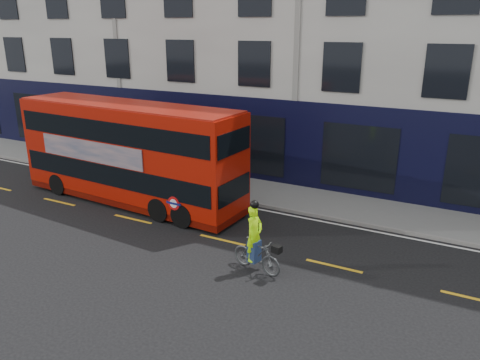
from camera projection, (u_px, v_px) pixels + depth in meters
The scene contains 8 objects.
ground at pixel (199, 258), 15.07m from camera, with size 120.00×120.00×0.00m, color black.
pavement at pixel (279, 195), 20.51m from camera, with size 60.00×3.00×0.12m, color slate.
kerb at pixel (265, 206), 19.25m from camera, with size 60.00×0.12×0.13m, color gray.
building_terrace at pixel (333, 18), 23.61m from camera, with size 50.00×10.07×15.00m.
road_edge_line at pixel (262, 210), 19.02m from camera, with size 58.00×0.10×0.01m, color silver.
lane_dashes at pixel (222, 240), 16.33m from camera, with size 58.00×0.12×0.01m, color gold, non-canonical shape.
bus at pixel (129, 153), 19.30m from camera, with size 10.47×2.98×4.17m.
cyclist at pixel (256, 248), 14.07m from camera, with size 1.81×0.85×2.27m.
Camera 1 is at (7.47, -11.36, 7.10)m, focal length 35.00 mm.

